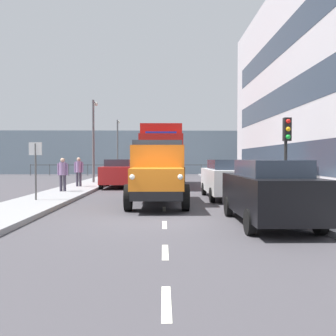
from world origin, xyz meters
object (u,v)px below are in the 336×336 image
at_px(truck_vintage_orange, 157,174).
at_px(pedestrian_couple_a, 79,169).
at_px(lamp_post_promenade, 94,133).
at_px(lamp_post_far, 118,141).
at_px(car_black_kerbside_near, 268,191).
at_px(car_white_kerbside_1, 227,178).
at_px(car_grey_oppositeside_1, 127,170).
at_px(lorry_cargo_red, 161,154).
at_px(street_sign, 36,161).
at_px(pedestrian_by_lamp, 63,172).
at_px(traffic_light_near, 287,140).
at_px(car_red_oppositeside_0, 118,173).

relative_size(truck_vintage_orange, pedestrian_couple_a, 3.34).
xyz_separation_m(lamp_post_promenade, lamp_post_far, (-0.07, -12.39, 0.00)).
bearing_deg(car_black_kerbside_near, pedestrian_couple_a, -55.82).
distance_m(car_white_kerbside_1, car_grey_oppositeside_1, 12.80).
bearing_deg(car_black_kerbside_near, lamp_post_far, -74.77).
distance_m(car_grey_oppositeside_1, lamp_post_far, 10.35).
bearing_deg(lamp_post_far, lorry_cargo_red, 108.12).
relative_size(lamp_post_far, street_sign, 2.51).
height_order(car_white_kerbside_1, lamp_post_far, lamp_post_far).
bearing_deg(pedestrian_by_lamp, traffic_light_near, 158.50).
height_order(car_white_kerbside_1, car_red_oppositeside_0, same).
height_order(truck_vintage_orange, lamp_post_far, lamp_post_far).
distance_m(car_black_kerbside_near, lamp_post_far, 28.71).
height_order(car_black_kerbside_near, car_red_oppositeside_0, same).
bearing_deg(car_white_kerbside_1, lamp_post_far, -70.61).
distance_m(car_red_oppositeside_0, car_grey_oppositeside_1, 5.44).
xyz_separation_m(pedestrian_couple_a, lamp_post_promenade, (-0.15, -3.80, 2.42)).
bearing_deg(car_white_kerbside_1, pedestrian_by_lamp, -14.47).
bearing_deg(street_sign, car_grey_oppositeside_1, -99.61).
distance_m(car_white_kerbside_1, lamp_post_promenade, 12.03).
relative_size(car_grey_oppositeside_1, lamp_post_promenade, 0.75).
relative_size(lorry_cargo_red, pedestrian_couple_a, 4.86).
xyz_separation_m(lorry_cargo_red, car_grey_oppositeside_1, (2.61, -4.21, -1.18)).
height_order(pedestrian_couple_a, street_sign, street_sign).
distance_m(car_black_kerbside_near, car_white_kerbside_1, 6.24).
relative_size(car_grey_oppositeside_1, pedestrian_by_lamp, 2.57).
bearing_deg(lamp_post_far, lamp_post_promenade, 89.68).
height_order(pedestrian_by_lamp, street_sign, street_sign).
xyz_separation_m(truck_vintage_orange, traffic_light_near, (-5.03, -0.55, 1.29)).
relative_size(car_red_oppositeside_0, pedestrian_by_lamp, 2.46).
bearing_deg(pedestrian_by_lamp, car_black_kerbside_near, 133.33).
distance_m(car_red_oppositeside_0, traffic_light_near, 11.07).
distance_m(car_black_kerbside_near, street_sign, 9.03).
bearing_deg(car_grey_oppositeside_1, truck_vintage_orange, 100.24).
xyz_separation_m(pedestrian_couple_a, traffic_light_near, (-9.74, 7.00, 1.33)).
xyz_separation_m(car_black_kerbside_near, street_sign, (7.78, -4.51, 0.79)).
relative_size(lorry_cargo_red, lamp_post_far, 1.45).
relative_size(truck_vintage_orange, street_sign, 2.51).
distance_m(car_red_oppositeside_0, pedestrian_couple_a, 2.41).
bearing_deg(pedestrian_by_lamp, lamp_post_far, -90.79).
distance_m(truck_vintage_orange, car_red_oppositeside_0, 8.87).
height_order(car_grey_oppositeside_1, pedestrian_couple_a, pedestrian_couple_a).
xyz_separation_m(pedestrian_by_lamp, lamp_post_promenade, (-0.20, -6.95, 2.45)).
xyz_separation_m(car_red_oppositeside_0, pedestrian_couple_a, (2.20, 0.95, 0.25)).
height_order(lorry_cargo_red, car_grey_oppositeside_1, lorry_cargo_red).
distance_m(pedestrian_couple_a, traffic_light_near, 12.07).
relative_size(car_white_kerbside_1, pedestrian_couple_a, 2.71).
bearing_deg(lorry_cargo_red, car_white_kerbside_1, 111.76).
bearing_deg(car_red_oppositeside_0, car_grey_oppositeside_1, -90.00).
distance_m(truck_vintage_orange, traffic_light_near, 5.22).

